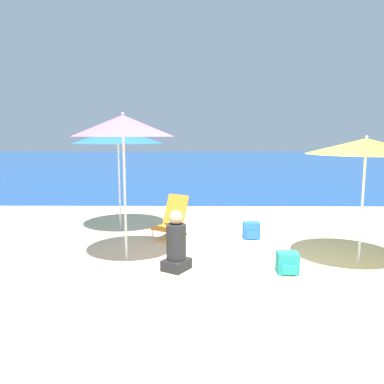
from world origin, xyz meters
TOP-DOWN VIEW (x-y plane):
  - ground_plane at (0.00, 0.00)m, footprint 60.00×60.00m
  - sea_water at (0.00, 25.55)m, footprint 60.00×40.00m
  - beach_umbrella_blue at (-2.77, 2.97)m, footprint 1.87×1.87m
  - beach_umbrella_yellow at (1.41, 0.75)m, footprint 1.76×1.76m
  - beach_umbrella_pink at (-2.26, 0.91)m, footprint 1.58×1.58m
  - beach_chair_orange at (-1.60, 2.17)m, footprint 0.74×0.78m
  - person_seated_near at (-1.42, 0.41)m, footprint 0.47×0.49m
  - backpack_blue at (-0.07, 2.13)m, footprint 0.32×0.24m
  - backpack_teal at (0.19, 0.28)m, footprint 0.30×0.26m

SIDE VIEW (x-z plane):
  - ground_plane at x=0.00m, z-range 0.00..0.00m
  - sea_water at x=0.00m, z-range 0.00..0.01m
  - backpack_teal at x=0.19m, z-range 0.00..0.31m
  - backpack_blue at x=-0.07m, z-range 0.00..0.32m
  - person_seated_near at x=-1.42m, z-range -0.07..0.83m
  - beach_chair_orange at x=-1.60m, z-range -0.02..0.81m
  - beach_umbrella_yellow at x=1.41m, z-range 0.83..2.80m
  - beach_umbrella_blue at x=-2.77m, z-range 0.89..3.07m
  - beach_umbrella_pink at x=-2.26m, z-range 0.96..3.28m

